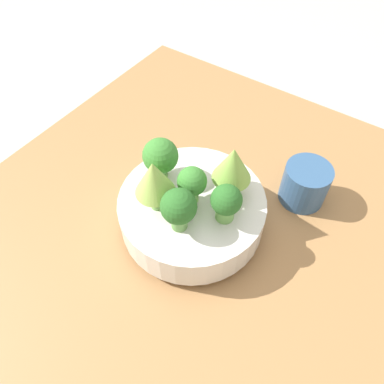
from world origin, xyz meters
TOP-DOWN VIEW (x-y plane):
  - ground_plane at (0.00, 0.00)m, footprint 6.00×6.00m
  - table at (0.00, 0.00)m, footprint 0.94×0.77m
  - bowl at (0.03, -0.02)m, footprint 0.24×0.24m
  - broccoli_floret_front at (0.03, -0.08)m, footprint 0.05×0.05m
  - romanesco_piece_near at (0.08, -0.06)m, footprint 0.06×0.06m
  - broccoli_floret_back at (0.04, 0.05)m, footprint 0.06×0.06m
  - broccoli_floret_center at (0.03, -0.02)m, footprint 0.05×0.05m
  - broccoli_floret_left at (-0.02, -0.03)m, footprint 0.05×0.05m
  - romanesco_piece_far at (-0.01, 0.02)m, footprint 0.06×0.06m
  - cup at (0.19, -0.15)m, footprint 0.08×0.08m

SIDE VIEW (x-z plane):
  - ground_plane at x=0.00m, z-range 0.00..0.00m
  - table at x=0.00m, z-range 0.00..0.04m
  - cup at x=0.19m, z-range 0.04..0.12m
  - bowl at x=0.03m, z-range 0.05..0.12m
  - broccoli_floret_front at x=0.03m, z-range 0.12..0.19m
  - broccoli_floret_center at x=0.03m, z-range 0.12..0.19m
  - broccoli_floret_back at x=0.04m, z-range 0.12..0.20m
  - broccoli_floret_left at x=-0.02m, z-range 0.12..0.20m
  - romanesco_piece_near at x=0.08m, z-range 0.13..0.23m
  - romanesco_piece_far at x=-0.01m, z-range 0.13..0.23m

